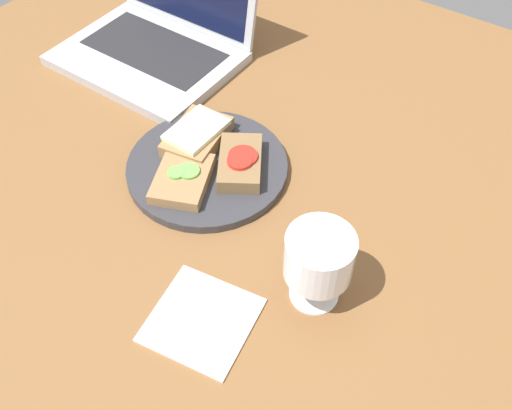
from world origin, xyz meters
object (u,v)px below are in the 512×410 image
(sandwich_with_cucumber, at_px, (182,178))
(wine_glass, at_px, (319,259))
(sandwich_with_cheese, at_px, (197,135))
(napkin, at_px, (202,320))
(laptop, at_px, (157,38))
(sandwich_with_tomato, at_px, (240,162))
(plate, at_px, (207,167))

(sandwich_with_cucumber, height_order, wine_glass, wine_glass)
(sandwich_with_cheese, relative_size, napkin, 0.99)
(sandwich_with_cucumber, xyz_separation_m, laptop, (-0.27, 0.25, 0.01))
(sandwich_with_cucumber, relative_size, sandwich_with_tomato, 1.02)
(plate, bearing_deg, sandwich_with_cucumber, -95.54)
(plate, distance_m, laptop, 0.34)
(plate, xyz_separation_m, sandwich_with_tomato, (0.05, 0.02, 0.02))
(laptop, bearing_deg, wine_glass, -29.20)
(sandwich_with_cucumber, height_order, sandwich_with_cheese, sandwich_with_cheese)
(sandwich_with_cucumber, relative_size, sandwich_with_cheese, 1.02)
(sandwich_with_tomato, bearing_deg, sandwich_with_cucumber, -126.01)
(wine_glass, relative_size, laptop, 0.37)
(sandwich_with_cheese, distance_m, wine_glass, 0.33)
(plate, xyz_separation_m, wine_glass, (0.26, -0.10, 0.08))
(plate, relative_size, napkin, 2.00)
(plate, height_order, sandwich_with_tomato, sandwich_with_tomato)
(sandwich_with_cucumber, distance_m, napkin, 0.23)
(sandwich_with_cucumber, xyz_separation_m, sandwich_with_cheese, (-0.04, 0.08, 0.00))
(wine_glass, bearing_deg, plate, 158.87)
(plate, relative_size, wine_glass, 2.13)
(sandwich_with_cucumber, distance_m, sandwich_with_tomato, 0.09)
(sandwich_with_cucumber, bearing_deg, plate, 84.46)
(napkin, bearing_deg, sandwich_with_tomato, 114.79)
(sandwich_with_cucumber, distance_m, wine_glass, 0.27)
(sandwich_with_tomato, distance_m, sandwich_with_cheese, 0.09)
(sandwich_with_cheese, relative_size, wine_glass, 1.05)
(laptop, height_order, napkin, laptop)
(wine_glass, distance_m, laptop, 0.61)
(plate, xyz_separation_m, sandwich_with_cucumber, (-0.01, -0.05, 0.02))
(sandwich_with_tomato, bearing_deg, wine_glass, -30.25)
(sandwich_with_tomato, bearing_deg, sandwich_with_cheese, 174.33)
(plate, bearing_deg, laptop, 144.16)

